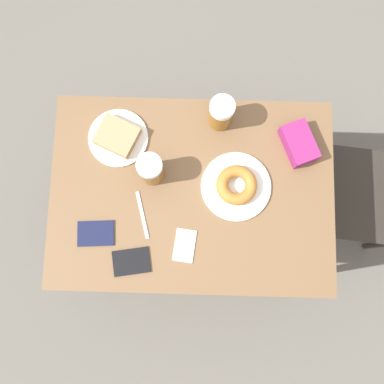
{
  "coord_description": "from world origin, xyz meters",
  "views": [
    {
      "loc": [
        0.25,
        0.01,
        2.24
      ],
      "look_at": [
        0.0,
        0.0,
        0.77
      ],
      "focal_mm": 40.0,
      "sensor_mm": 36.0,
      "label": 1
    }
  ],
  "objects": [
    {
      "name": "fork",
      "position": [
        0.08,
        -0.17,
        0.76
      ],
      "size": [
        0.17,
        0.06,
        0.0
      ],
      "rotation": [
        0.0,
        0.0,
        1.83
      ],
      "color": "silver",
      "rests_on": "table"
    },
    {
      "name": "plate_with_donut",
      "position": [
        -0.03,
        0.15,
        0.77
      ],
      "size": [
        0.25,
        0.25,
        0.05
      ],
      "color": "white",
      "rests_on": "table"
    },
    {
      "name": "beer_mug_left",
      "position": [
        -0.06,
        -0.14,
        0.83
      ],
      "size": [
        0.09,
        0.09,
        0.15
      ],
      "color": "#8C5619",
      "rests_on": "table"
    },
    {
      "name": "table",
      "position": [
        0.0,
        0.0,
        0.68
      ],
      "size": [
        0.7,
        1.01,
        0.75
      ],
      "color": "brown",
      "rests_on": "ground_plane"
    },
    {
      "name": "beer_mug_center",
      "position": [
        -0.27,
        0.09,
        0.83
      ],
      "size": [
        0.09,
        0.09,
        0.15
      ],
      "color": "#8C5619",
      "rests_on": "table"
    },
    {
      "name": "blue_pouch",
      "position": [
        -0.18,
        0.37,
        0.78
      ],
      "size": [
        0.17,
        0.14,
        0.06
      ],
      "rotation": [
        0.0,
        0.0,
        0.39
      ],
      "color": "#8C2366",
      "rests_on": "table"
    },
    {
      "name": "passport_far_edge",
      "position": [
        0.15,
        -0.33,
        0.76
      ],
      "size": [
        0.1,
        0.13,
        0.01
      ],
      "rotation": [
        0.0,
        0.0,
        3.2
      ],
      "color": "#141938",
      "rests_on": "table"
    },
    {
      "name": "plate_with_cake",
      "position": [
        -0.19,
        -0.27,
        0.77
      ],
      "size": [
        0.22,
        0.22,
        0.05
      ],
      "color": "white",
      "rests_on": "table"
    },
    {
      "name": "passport_near_edge",
      "position": [
        0.25,
        -0.2,
        0.76
      ],
      "size": [
        0.11,
        0.14,
        0.01
      ],
      "rotation": [
        0.0,
        0.0,
        0.17
      ],
      "color": "black",
      "rests_on": "table"
    },
    {
      "name": "napkin_folded",
      "position": [
        0.19,
        -0.02,
        0.76
      ],
      "size": [
        0.12,
        0.08,
        0.0
      ],
      "rotation": [
        0.0,
        0.0,
        6.16
      ],
      "color": "white",
      "rests_on": "table"
    },
    {
      "name": "ground_plane",
      "position": [
        0.0,
        0.0,
        0.0
      ],
      "size": [
        8.0,
        8.0,
        0.0
      ],
      "primitive_type": "plane",
      "color": "#666059"
    }
  ]
}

